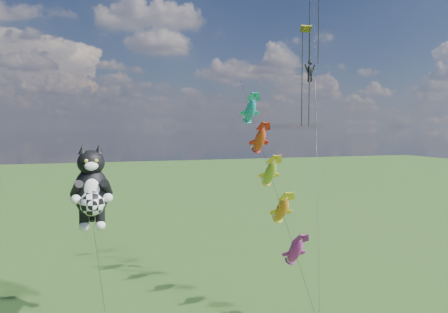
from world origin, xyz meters
name	(u,v)px	position (x,y,z in m)	size (l,w,h in m)	color
cat_kite_rig	(92,188)	(1.12, 8.39, 9.38)	(2.90, 4.34, 12.48)	brown
fish_windsock_rig	(270,173)	(14.46, 7.42, 10.10)	(0.97, 15.97, 17.99)	brown
parafoil_rig	(310,60)	(18.99, 9.48, 19.35)	(8.65, 15.87, 27.05)	brown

